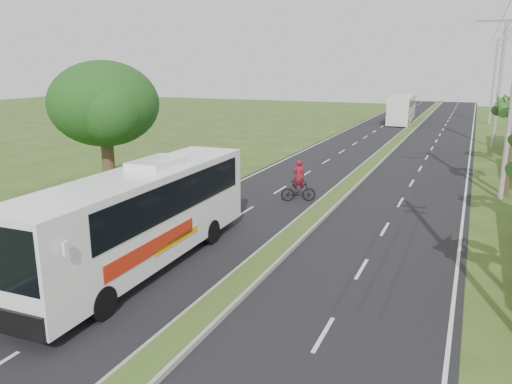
% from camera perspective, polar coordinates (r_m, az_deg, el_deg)
% --- Properties ---
extents(ground, '(180.00, 180.00, 0.00)m').
position_cam_1_polar(ground, '(15.59, -5.10, -13.38)').
color(ground, '#324A1B').
rests_on(ground, ground).
extents(road_asphalt, '(14.00, 160.00, 0.02)m').
position_cam_1_polar(road_asphalt, '(33.56, 11.43, 1.53)').
color(road_asphalt, black).
rests_on(road_asphalt, ground).
extents(median_strip, '(1.20, 160.00, 0.18)m').
position_cam_1_polar(median_strip, '(33.54, 11.44, 1.69)').
color(median_strip, gray).
rests_on(median_strip, ground).
extents(lane_edge_left, '(0.12, 160.00, 0.01)m').
position_cam_1_polar(lane_edge_left, '(35.51, 0.82, 2.49)').
color(lane_edge_left, silver).
rests_on(lane_edge_left, ground).
extents(lane_edge_right, '(0.12, 160.00, 0.01)m').
position_cam_1_polar(lane_edge_right, '(32.87, 22.89, 0.40)').
color(lane_edge_right, silver).
rests_on(lane_edge_right, ground).
extents(shade_tree, '(6.30, 6.00, 7.54)m').
position_cam_1_polar(shade_tree, '(29.12, -17.09, 9.30)').
color(shade_tree, '#473321').
rests_on(shade_tree, ground).
extents(utility_pole_c, '(1.60, 0.28, 11.00)m').
position_cam_1_polar(utility_pole_c, '(50.13, 26.08, 11.04)').
color(utility_pole_c, gray).
rests_on(utility_pole_c, ground).
extents(utility_pole_d, '(1.60, 0.28, 10.50)m').
position_cam_1_polar(utility_pole_d, '(70.12, 25.53, 11.39)').
color(utility_pole_d, gray).
rests_on(utility_pole_d, ground).
extents(coach_bus_main, '(2.79, 11.96, 3.85)m').
position_cam_1_polar(coach_bus_main, '(18.42, -12.82, -2.21)').
color(coach_bus_main, white).
rests_on(coach_bus_main, ground).
extents(coach_bus_far, '(3.08, 11.91, 3.44)m').
position_cam_1_polar(coach_bus_far, '(68.55, 16.34, 9.24)').
color(coach_bus_far, white).
rests_on(coach_bus_far, ground).
extents(motorcyclist, '(1.95, 1.28, 2.30)m').
position_cam_1_polar(motorcyclist, '(27.26, 4.86, 0.59)').
color(motorcyclist, black).
rests_on(motorcyclist, ground).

